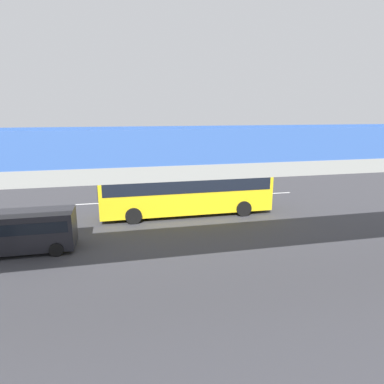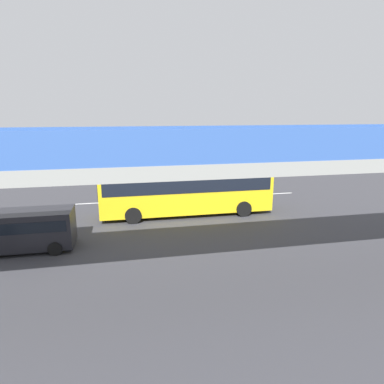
{
  "view_description": "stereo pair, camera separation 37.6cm",
  "coord_description": "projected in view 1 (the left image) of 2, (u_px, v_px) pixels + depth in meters",
  "views": [
    {
      "loc": [
        5.54,
        22.78,
        6.92
      ],
      "look_at": [
        0.77,
        1.46,
        1.6
      ],
      "focal_mm": 31.06,
      "sensor_mm": 36.0,
      "label": 1
    },
    {
      "loc": [
        5.17,
        22.85,
        6.92
      ],
      "look_at": [
        0.77,
        1.46,
        1.6
      ],
      "focal_mm": 31.06,
      "sensor_mm": 36.0,
      "label": 2
    }
  ],
  "objects": [
    {
      "name": "lane_dash_right",
      "position": [
        140.0,
        201.0,
        26.32
      ],
      "size": [
        2.0,
        0.2,
        0.01
      ],
      "primitive_type": "cube",
      "color": "silver",
      "rests_on": "ground"
    },
    {
      "name": "lane_dash_centre",
      "position": [
        190.0,
        198.0,
        27.17
      ],
      "size": [
        2.0,
        0.2,
        0.01
      ],
      "primitive_type": "cube",
      "color": "silver",
      "rests_on": "ground"
    },
    {
      "name": "ground",
      "position": [
        198.0,
        208.0,
        24.41
      ],
      "size": [
        80.0,
        80.0,
        0.0
      ],
      "primitive_type": "plane",
      "color": "#38383D"
    },
    {
      "name": "lane_dash_rightmost",
      "position": [
        88.0,
        204.0,
        25.47
      ],
      "size": [
        2.0,
        0.2,
        0.01
      ],
      "primitive_type": "cube",
      "color": "silver",
      "rests_on": "ground"
    },
    {
      "name": "traffic_sign",
      "position": [
        228.0,
        171.0,
        28.7
      ],
      "size": [
        0.08,
        0.6,
        2.8
      ],
      "color": "slate",
      "rests_on": "ground"
    },
    {
      "name": "parked_van",
      "position": [
        25.0,
        229.0,
        16.62
      ],
      "size": [
        4.8,
        2.17,
        2.05
      ],
      "color": "black",
      "rests_on": "ground"
    },
    {
      "name": "bicycle_green",
      "position": [
        49.0,
        227.0,
        19.34
      ],
      "size": [
        1.77,
        0.44,
        0.96
      ],
      "color": "black",
      "rests_on": "ground"
    },
    {
      "name": "city_bus",
      "position": [
        186.0,
        187.0,
        22.54
      ],
      "size": [
        11.54,
        2.85,
        3.15
      ],
      "color": "yellow",
      "rests_on": "ground"
    },
    {
      "name": "lane_dash_left",
      "position": [
        236.0,
        196.0,
        28.02
      ],
      "size": [
        2.0,
        0.2,
        0.01
      ],
      "primitive_type": "cube",
      "color": "silver",
      "rests_on": "ground"
    },
    {
      "name": "lane_dash_leftmost",
      "position": [
        279.0,
        193.0,
        28.86
      ],
      "size": [
        2.0,
        0.2,
        0.01
      ],
      "primitive_type": "cube",
      "color": "silver",
      "rests_on": "ground"
    },
    {
      "name": "pedestrian_overpass",
      "position": [
        270.0,
        173.0,
        12.43
      ],
      "size": [
        26.88,
        2.6,
        6.38
      ],
      "color": "gray",
      "rests_on": "ground"
    }
  ]
}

